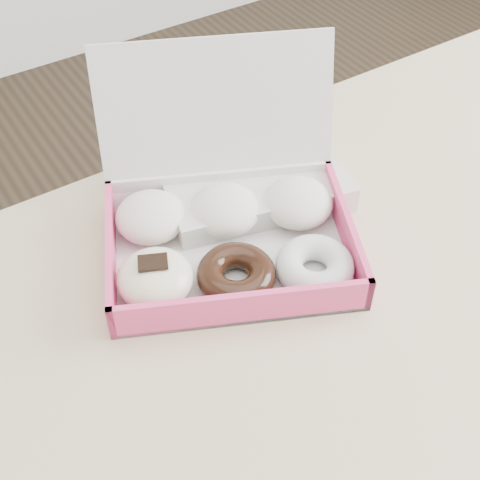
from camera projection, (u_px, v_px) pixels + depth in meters
table at (403, 323)px, 0.87m from camera, size 1.20×0.80×0.75m
donut_box at (226, 226)px, 0.83m from camera, size 0.39×0.37×0.22m
newspapers at (248, 176)px, 0.93m from camera, size 0.28×0.25×0.04m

